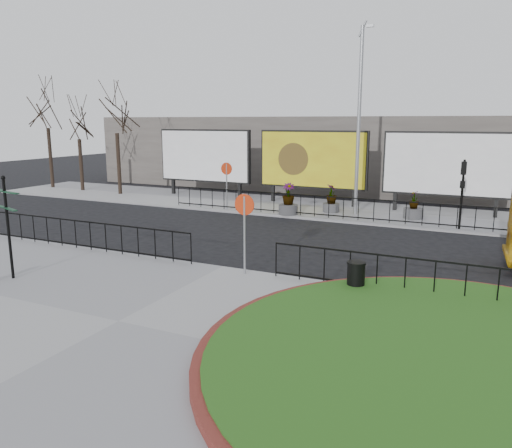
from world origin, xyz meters
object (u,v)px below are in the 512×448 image
Objects in this scene: lamp_post at (359,119)px; planter_b at (331,201)px; billboard_mid at (313,160)px; planter_c at (413,209)px; litter_bin at (356,277)px; planter_a at (288,202)px; fingerpost_sign at (7,217)px.

lamp_post is 6.43× the size of planter_b.
billboard_mid is 4.62× the size of planter_c.
planter_c is (-0.17, 11.60, 0.02)m from litter_bin.
planter_a is 2.36m from planter_b.
planter_a is (3.55, 13.18, -1.24)m from fingerpost_sign.
planter_c reaches higher than litter_bin.
billboard_mid is at bearing 161.31° from planter_c.
lamp_post is 6.87× the size of planter_c.
billboard_mid is 4.23m from lamp_post.
planter_a reaches higher than planter_c.
planter_c is (4.09, 0.00, -0.12)m from planter_b.
planter_a reaches higher than litter_bin.
planter_b is (-4.26, 11.60, 0.15)m from litter_bin.
planter_b is at bearing 110.17° from litter_bin.
lamp_post is at bearing 0.00° from planter_b.
planter_c is at bearing -18.69° from billboard_mid.
litter_bin is at bearing -89.16° from planter_c.
litter_bin is at bearing -69.83° from planter_b.
planter_a is at bearing 120.96° from litter_bin.
fingerpost_sign is 15.75m from planter_b.
fingerpost_sign reaches higher than litter_bin.
lamp_post is at bearing 180.00° from planter_c.
litter_bin is 0.54× the size of planter_a.
planter_a is at bearing -164.65° from planter_c.
fingerpost_sign is 2.14× the size of planter_b.
planter_b is 1.07× the size of planter_c.
fingerpost_sign reaches higher than planter_a.
billboard_mid is at bearing 90.00° from planter_a.
planter_b is (1.74, 1.60, -0.04)m from planter_a.
planter_b is 4.09m from planter_c.
fingerpost_sign is 2.29× the size of planter_c.
billboard_mid is at bearing 146.75° from lamp_post.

